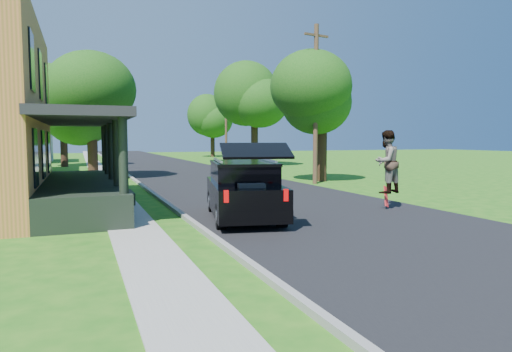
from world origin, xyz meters
name	(u,v)px	position (x,y,z in m)	size (l,w,h in m)	color
ground	(345,222)	(0.00, 0.00, 0.00)	(140.00, 140.00, 0.00)	#1C6514
street	(187,173)	(0.00, 20.00, 0.00)	(8.00, 120.00, 0.02)	black
curb	(126,174)	(-4.05, 20.00, 0.00)	(0.15, 120.00, 0.12)	gray
sidewalk	(101,175)	(-5.60, 20.00, 0.00)	(1.30, 120.00, 0.03)	gray
neighbor_house_far	(5,120)	(-13.50, 40.00, 4.19)	(12.78, 12.78, 8.30)	beige
black_suv	(244,190)	(-2.46, 1.50, 0.85)	(2.68, 5.02, 2.22)	black
skateboarder	(386,162)	(2.50, 1.50, 1.57)	(1.19, 1.05, 2.07)	black
skateboard	(386,197)	(2.55, 1.55, 0.40)	(0.33, 0.40, 0.71)	red
tree_left_mid	(90,93)	(-6.17, 17.41, 4.96)	(5.96, 5.60, 7.65)	black
tree_left_far	(62,95)	(-8.04, 30.56, 5.93)	(7.01, 7.20, 8.95)	black
tree_right_near	(322,93)	(5.45, 11.08, 4.78)	(5.62, 5.24, 7.11)	black
tree_right_mid	(254,93)	(7.26, 26.02, 6.26)	(6.36, 6.45, 9.24)	black
tree_right_far	(212,117)	(9.37, 46.68, 5.14)	(6.71, 6.51, 8.17)	black
utility_pole_near	(316,102)	(4.50, 9.98, 4.18)	(1.47, 0.36, 8.10)	#4A3322
utility_pole_far	(226,115)	(6.81, 32.53, 4.71)	(1.45, 0.53, 9.15)	#4A3322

